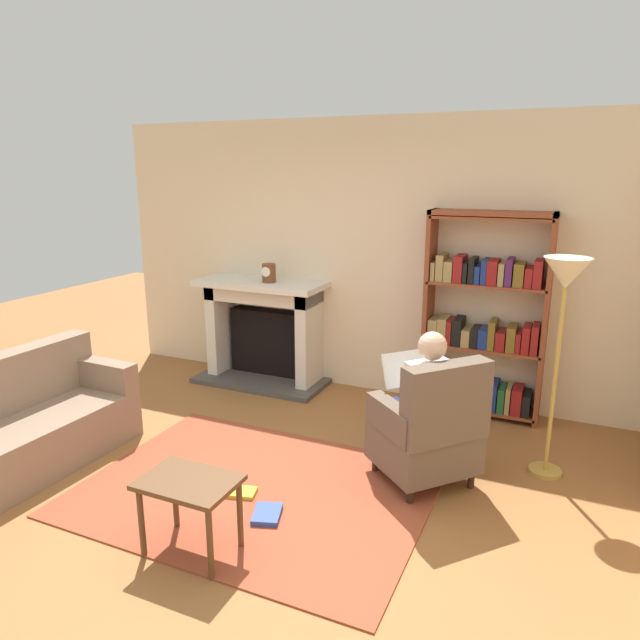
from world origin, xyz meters
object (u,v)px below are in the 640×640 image
Objects in this scene: armchair_reading at (430,430)px; floor_lamp at (564,293)px; seated_reader at (421,398)px; sofa_floral at (19,429)px; fireplace at (265,328)px; mantel_clock at (269,273)px; bookshelf at (484,322)px; side_table at (190,492)px.

floor_lamp is (0.77, 0.52, 0.95)m from armchair_reading.
seated_reader is at bearing -153.01° from floor_lamp.
armchair_reading reaches higher than sofa_floral.
armchair_reading is 1.33m from floor_lamp.
fireplace is 7.39× the size of mantel_clock.
bookshelf is 1.24m from floor_lamp.
sofa_floral is (-0.75, -2.44, -0.26)m from fireplace.
mantel_clock is at bearing 164.22° from floor_lamp.
side_table is (-1.20, -2.77, -0.48)m from bookshelf.
bookshelf is at bearing -143.01° from armchair_reading.
seated_reader is 0.66× the size of sofa_floral.
fireplace is at bearing -179.09° from bookshelf.
armchair_reading is 0.60× the size of floor_lamp.
side_table is at bearing -70.70° from mantel_clock.
side_table is (-1.00, -1.41, -0.22)m from seated_reader.
side_table is at bearing -97.56° from sofa_floral.
armchair_reading is at bearing -33.44° from fireplace.
mantel_clock is (0.12, -0.10, 0.61)m from fireplace.
armchair_reading is 3.05m from sofa_floral.
seated_reader is 1.23m from floor_lamp.
armchair_reading is at bearing 90.00° from seated_reader.
bookshelf reaches higher than floor_lamp.
mantel_clock is 0.34× the size of side_table.
sofa_floral is 4.10m from floor_lamp.
mantel_clock is 2.35m from seated_reader.
floor_lamp is (2.78, -0.79, 0.18)m from mantel_clock.
armchair_reading is 0.23m from seated_reader.
side_table is (-1.08, -1.33, -0.03)m from armchair_reading.
fireplace reaches higher than armchair_reading.
armchair_reading is at bearing -146.25° from floor_lamp.
fireplace is at bearing 139.69° from mantel_clock.
armchair_reading is 1.72m from side_table.
seated_reader is 3.01m from sofa_floral.
side_table is 0.34× the size of floor_lamp.
sofa_floral is (-0.87, -2.34, -0.87)m from mantel_clock.
armchair_reading is at bearing -68.42° from sofa_floral.
mantel_clock reaches higher than seated_reader.
sofa_floral is (-2.99, -2.48, -0.56)m from bookshelf.
sofa_floral reaches higher than side_table.
fireplace is at bearing 163.00° from floor_lamp.
armchair_reading is 1.73× the size of side_table.
mantel_clock is at bearing -40.31° from fireplace.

